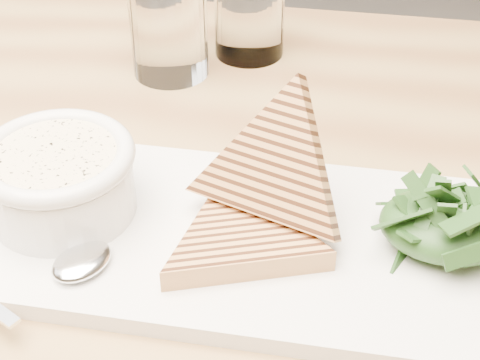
# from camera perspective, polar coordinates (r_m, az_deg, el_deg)

# --- Properties ---
(table_top) EXTENTS (1.21, 0.83, 0.04)m
(table_top) POSITION_cam_1_polar(r_m,az_deg,el_deg) (0.64, -4.88, -2.72)
(table_top) COLOR olive
(table_top) RESTS_ON ground
(platter) EXTENTS (0.45, 0.22, 0.02)m
(platter) POSITION_cam_1_polar(r_m,az_deg,el_deg) (0.57, -0.27, -4.61)
(platter) COLOR silver
(platter) RESTS_ON table_top
(soup_bowl) EXTENTS (0.11, 0.11, 0.05)m
(soup_bowl) POSITION_cam_1_polar(r_m,az_deg,el_deg) (0.59, -13.73, -0.52)
(soup_bowl) COLOR silver
(soup_bowl) RESTS_ON platter
(soup) EXTENTS (0.10, 0.10, 0.01)m
(soup) POSITION_cam_1_polar(r_m,az_deg,el_deg) (0.57, -14.13, 1.66)
(soup) COLOR beige
(soup) RESTS_ON soup_bowl
(bowl_rim) EXTENTS (0.12, 0.12, 0.01)m
(bowl_rim) POSITION_cam_1_polar(r_m,az_deg,el_deg) (0.57, -14.16, 1.83)
(bowl_rim) COLOR silver
(bowl_rim) RESTS_ON soup_bowl
(sandwich_flat) EXTENTS (0.18, 0.18, 0.02)m
(sandwich_flat) POSITION_cam_1_polar(r_m,az_deg,el_deg) (0.54, 0.05, -4.53)
(sandwich_flat) COLOR #B67E47
(sandwich_flat) RESTS_ON platter
(sandwich_lean) EXTENTS (0.19, 0.19, 0.16)m
(sandwich_lean) POSITION_cam_1_polar(r_m,az_deg,el_deg) (0.55, 2.69, 0.89)
(sandwich_lean) COLOR #B67E47
(sandwich_lean) RESTS_ON sandwich_flat
(salad_base) EXTENTS (0.10, 0.08, 0.04)m
(salad_base) POSITION_cam_1_polar(r_m,az_deg,el_deg) (0.56, 15.72, -3.44)
(salad_base) COLOR black
(salad_base) RESTS_ON platter
(arugula_pile) EXTENTS (0.11, 0.10, 0.05)m
(arugula_pile) POSITION_cam_1_polar(r_m,az_deg,el_deg) (0.56, 15.86, -2.81)
(arugula_pile) COLOR #2D4E1E
(arugula_pile) RESTS_ON platter
(spoon_bowl) EXTENTS (0.05, 0.06, 0.01)m
(spoon_bowl) POSITION_cam_1_polar(r_m,az_deg,el_deg) (0.54, -12.18, -6.18)
(spoon_bowl) COLOR silver
(spoon_bowl) RESTS_ON platter
(glass_near) EXTENTS (0.08, 0.08, 0.12)m
(glass_near) POSITION_cam_1_polar(r_m,az_deg,el_deg) (0.78, -5.58, 12.34)
(glass_near) COLOR white
(glass_near) RESTS_ON table_top
(glass_far) EXTENTS (0.08, 0.08, 0.12)m
(glass_far) POSITION_cam_1_polar(r_m,az_deg,el_deg) (0.81, 0.74, 13.50)
(glass_far) COLOR white
(glass_far) RESTS_ON table_top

